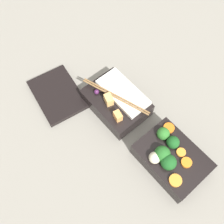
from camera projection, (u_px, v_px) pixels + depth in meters
name	position (u px, v px, depth m)	size (l,w,h in m)	color
ground_plane	(142.00, 133.00, 0.78)	(3.00, 3.00, 0.00)	gray
bento_tray_vegetable	(171.00, 157.00, 0.71)	(0.19, 0.14, 0.08)	black
bento_tray_rice	(116.00, 102.00, 0.80)	(0.22, 0.14, 0.08)	black
bento_lid	(57.00, 94.00, 0.83)	(0.18, 0.13, 0.01)	black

